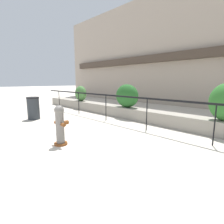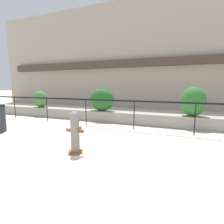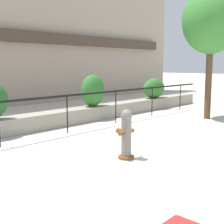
% 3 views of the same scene
% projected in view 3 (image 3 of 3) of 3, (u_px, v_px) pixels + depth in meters
% --- Properties ---
extents(planter_wall_low, '(18.00, 0.70, 0.50)m').
position_uv_depth(planter_wall_low, '(46.00, 120.00, 9.97)').
color(planter_wall_low, gray).
rests_on(planter_wall_low, ground).
extents(fence_railing_segment, '(15.00, 0.05, 1.15)m').
position_uv_depth(fence_railing_segment, '(67.00, 99.00, 9.12)').
color(fence_railing_segment, black).
rests_on(fence_railing_segment, ground).
extents(hedge_bush_2, '(0.98, 0.70, 1.16)m').
position_uv_depth(hedge_bush_2, '(93.00, 91.00, 11.37)').
color(hedge_bush_2, '#2D6B28').
rests_on(hedge_bush_2, planter_wall_low).
extents(hedge_bush_3, '(1.35, 0.70, 0.89)m').
position_uv_depth(hedge_bush_3, '(154.00, 88.00, 14.21)').
color(hedge_bush_3, '#2D6B28').
rests_on(hedge_bush_3, planter_wall_low).
extents(fire_hydrant, '(0.48, 0.44, 1.08)m').
position_uv_depth(fire_hydrant, '(126.00, 134.00, 6.70)').
color(fire_hydrant, brown).
rests_on(fire_hydrant, ground).
extents(street_tree, '(2.26, 2.04, 4.77)m').
position_uv_depth(street_tree, '(211.00, 22.00, 11.24)').
color(street_tree, brown).
rests_on(street_tree, ground).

